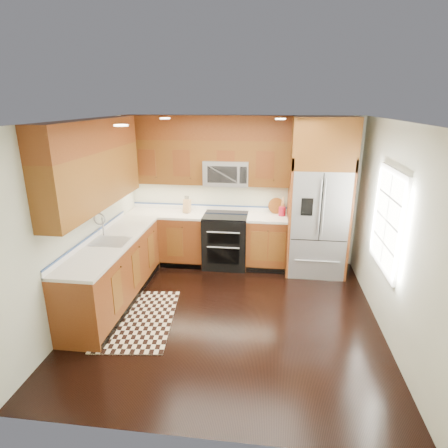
# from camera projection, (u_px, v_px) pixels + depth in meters

# --- Properties ---
(ground) EXTENTS (4.00, 4.00, 0.00)m
(ground) POSITION_uv_depth(u_px,v_px,m) (229.00, 316.00, 5.17)
(ground) COLOR black
(ground) RESTS_ON ground
(wall_back) EXTENTS (4.00, 0.02, 2.60)m
(wall_back) POSITION_uv_depth(u_px,v_px,m) (242.00, 191.00, 6.64)
(wall_back) COLOR silver
(wall_back) RESTS_ON ground
(wall_left) EXTENTS (0.02, 4.00, 2.60)m
(wall_left) POSITION_uv_depth(u_px,v_px,m) (81.00, 221.00, 5.00)
(wall_left) COLOR silver
(wall_left) RESTS_ON ground
(wall_right) EXTENTS (0.02, 4.00, 2.60)m
(wall_right) POSITION_uv_depth(u_px,v_px,m) (393.00, 233.00, 4.52)
(wall_right) COLOR silver
(wall_right) RESTS_ON ground
(window) EXTENTS (0.04, 1.10, 1.30)m
(window) POSITION_uv_depth(u_px,v_px,m) (388.00, 220.00, 4.68)
(window) COLOR white
(window) RESTS_ON ground
(base_cabinets) EXTENTS (2.85, 3.00, 0.90)m
(base_cabinets) POSITION_uv_depth(u_px,v_px,m) (159.00, 256.00, 6.02)
(base_cabinets) COLOR brown
(base_cabinets) RESTS_ON ground
(countertop) EXTENTS (2.86, 3.01, 0.04)m
(countertop) POSITION_uv_depth(u_px,v_px,m) (168.00, 226.00, 5.96)
(countertop) COLOR silver
(countertop) RESTS_ON base_cabinets
(upper_cabinets) EXTENTS (2.85, 3.00, 1.15)m
(upper_cabinets) POSITION_uv_depth(u_px,v_px,m) (162.00, 156.00, 5.69)
(upper_cabinets) COLOR brown
(upper_cabinets) RESTS_ON ground
(range) EXTENTS (0.76, 0.67, 0.95)m
(range) POSITION_uv_depth(u_px,v_px,m) (226.00, 241.00, 6.62)
(range) COLOR black
(range) RESTS_ON ground
(microwave) EXTENTS (0.76, 0.40, 0.42)m
(microwave) POSITION_uv_depth(u_px,v_px,m) (227.00, 173.00, 6.37)
(microwave) COLOR #B2B2B7
(microwave) RESTS_ON ground
(refrigerator) EXTENTS (0.98, 0.75, 2.60)m
(refrigerator) POSITION_uv_depth(u_px,v_px,m) (319.00, 198.00, 6.14)
(refrigerator) COLOR #B2B2B7
(refrigerator) RESTS_ON ground
(sink_faucet) EXTENTS (0.54, 0.44, 0.37)m
(sink_faucet) POSITION_uv_depth(u_px,v_px,m) (109.00, 237.00, 5.28)
(sink_faucet) COLOR #B2B2B7
(sink_faucet) RESTS_ON countertop
(rug) EXTENTS (1.06, 1.60, 0.01)m
(rug) POSITION_uv_depth(u_px,v_px,m) (139.00, 319.00, 5.08)
(rug) COLOR black
(rug) RESTS_ON ground
(knife_block) EXTENTS (0.12, 0.16, 0.30)m
(knife_block) POSITION_uv_depth(u_px,v_px,m) (187.00, 206.00, 6.61)
(knife_block) COLOR tan
(knife_block) RESTS_ON countertop
(utensil_crock) EXTENTS (0.14, 0.14, 0.33)m
(utensil_crock) POSITION_uv_depth(u_px,v_px,m) (282.00, 209.00, 6.41)
(utensil_crock) COLOR #AF152E
(utensil_crock) RESTS_ON countertop
(cutting_board) EXTENTS (0.32, 0.32, 0.02)m
(cutting_board) POSITION_uv_depth(u_px,v_px,m) (276.00, 213.00, 6.57)
(cutting_board) COLOR brown
(cutting_board) RESTS_ON countertop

